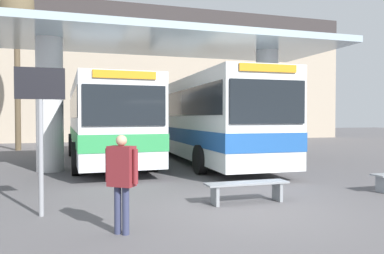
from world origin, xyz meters
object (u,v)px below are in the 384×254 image
(poplar_tree_behind_left, at_px, (17,10))
(info_sign_platform, at_px, (40,110))
(transit_bus_left_bay, at_px, (105,119))
(transit_bus_center_bay, at_px, (202,117))
(pedestrian_waiting, at_px, (122,174))
(waiting_bench_near_pillar, at_px, (247,187))

(poplar_tree_behind_left, bearing_deg, info_sign_platform, -80.68)
(transit_bus_left_bay, relative_size, transit_bus_center_bay, 0.89)
(info_sign_platform, xyz_separation_m, pedestrian_waiting, (1.35, -1.56, -1.05))
(waiting_bench_near_pillar, xyz_separation_m, pedestrian_waiting, (-2.90, -1.43, 0.63))
(waiting_bench_near_pillar, distance_m, info_sign_platform, 4.57)
(transit_bus_left_bay, relative_size, poplar_tree_behind_left, 1.08)
(transit_bus_left_bay, bearing_deg, info_sign_platform, 76.24)
(waiting_bench_near_pillar, height_order, pedestrian_waiting, pedestrian_waiting)
(transit_bus_left_bay, xyz_separation_m, info_sign_platform, (-1.77, -8.53, 0.21))
(transit_bus_center_bay, height_order, pedestrian_waiting, transit_bus_center_bay)
(poplar_tree_behind_left, bearing_deg, transit_bus_left_bay, -58.77)
(info_sign_platform, relative_size, pedestrian_waiting, 1.76)
(transit_bus_center_bay, xyz_separation_m, poplar_tree_behind_left, (-8.48, 7.76, 6.11))
(transit_bus_left_bay, xyz_separation_m, pedestrian_waiting, (-0.43, -10.09, -0.84))
(transit_bus_center_bay, relative_size, poplar_tree_behind_left, 1.21)
(info_sign_platform, height_order, poplar_tree_behind_left, poplar_tree_behind_left)
(poplar_tree_behind_left, bearing_deg, waiting_bench_near_pillar, -66.68)
(waiting_bench_near_pillar, distance_m, poplar_tree_behind_left, 18.87)
(transit_bus_left_bay, bearing_deg, waiting_bench_near_pillar, 103.94)
(transit_bus_center_bay, height_order, poplar_tree_behind_left, poplar_tree_behind_left)
(pedestrian_waiting, bearing_deg, info_sign_platform, 168.27)
(transit_bus_left_bay, xyz_separation_m, poplar_tree_behind_left, (-4.35, 7.18, 6.18))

